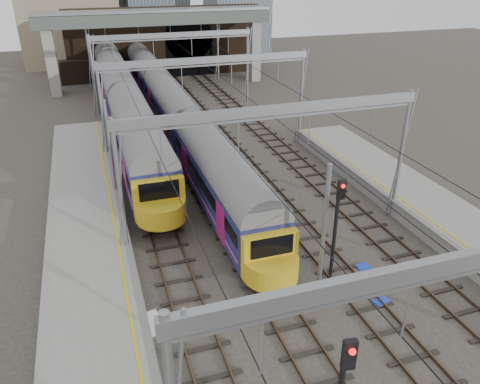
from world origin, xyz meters
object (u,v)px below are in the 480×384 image
object	(u,v)px
train_second	(111,69)
relay_cabinet	(152,324)
train_main	(157,87)
signal_near_centre	(337,218)

from	to	relation	value
train_second	relay_cabinet	bearing A→B (deg)	-92.38
train_main	relay_cabinet	size ratio (longest dim) A/B	60.87
train_main	signal_near_centre	world-z (taller)	signal_near_centre
relay_cabinet	train_second	bearing A→B (deg)	75.80
signal_near_centre	train_main	bearing A→B (deg)	88.68
train_main	signal_near_centre	bearing A→B (deg)	-83.87
train_main	signal_near_centre	distance (m)	32.25
train_second	train_main	bearing A→B (deg)	-68.27
train_main	train_second	world-z (taller)	train_second
signal_near_centre	relay_cabinet	xyz separation A→B (m)	(-9.24, -1.19, -2.89)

